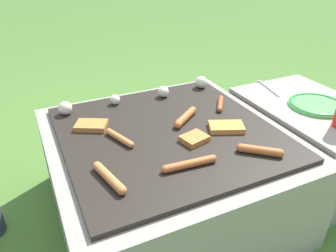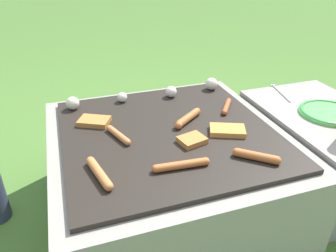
% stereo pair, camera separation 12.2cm
% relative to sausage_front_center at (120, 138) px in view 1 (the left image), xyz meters
% --- Properties ---
extents(ground_plane, '(14.00, 14.00, 0.00)m').
position_rel_sausage_front_center_xyz_m(ground_plane, '(0.19, -0.01, -0.40)').
color(ground_plane, '#47702D').
extents(grill, '(0.88, 0.88, 0.39)m').
position_rel_sausage_front_center_xyz_m(grill, '(0.19, -0.01, -0.21)').
color(grill, gray).
rests_on(grill, ground_plane).
extents(side_ledge, '(0.44, 0.63, 0.39)m').
position_rel_sausage_front_center_xyz_m(side_ledge, '(0.86, -0.07, -0.21)').
color(side_ledge, gray).
rests_on(side_ledge, ground_plane).
extents(sausage_front_center, '(0.07, 0.14, 0.02)m').
position_rel_sausage_front_center_xyz_m(sausage_front_center, '(0.00, 0.00, 0.00)').
color(sausage_front_center, '#C6753D').
rests_on(sausage_front_center, grill).
extents(sausage_mid_left, '(0.14, 0.11, 0.03)m').
position_rel_sausage_front_center_xyz_m(sausage_mid_left, '(0.28, 0.04, 0.00)').
color(sausage_mid_left, '#B7602D').
rests_on(sausage_mid_left, grill).
extents(sausage_front_left, '(0.13, 0.11, 0.03)m').
position_rel_sausage_front_center_xyz_m(sausage_front_left, '(0.40, -0.28, 0.00)').
color(sausage_front_left, '#B7602D').
rests_on(sausage_front_left, grill).
extents(sausage_front_right, '(0.19, 0.04, 0.03)m').
position_rel_sausage_front_center_xyz_m(sausage_front_right, '(0.15, -0.25, 0.00)').
color(sausage_front_right, '#B7602D').
rests_on(sausage_front_right, grill).
extents(sausage_back_center, '(0.06, 0.17, 0.03)m').
position_rel_sausage_front_center_xyz_m(sausage_back_center, '(-0.10, -0.21, 0.00)').
color(sausage_back_center, '#C6753D').
rests_on(sausage_back_center, grill).
extents(sausage_back_left, '(0.09, 0.12, 0.02)m').
position_rel_sausage_front_center_xyz_m(sausage_back_left, '(0.48, 0.09, -0.00)').
color(sausage_back_left, '#A34C23').
rests_on(sausage_back_left, grill).
extents(bread_slice_left, '(0.10, 0.09, 0.02)m').
position_rel_sausage_front_center_xyz_m(bread_slice_left, '(0.24, -0.12, -0.00)').
color(bread_slice_left, '#B27033').
rests_on(bread_slice_left, grill).
extents(bread_slice_center, '(0.14, 0.12, 0.02)m').
position_rel_sausage_front_center_xyz_m(bread_slice_center, '(-0.07, 0.14, -0.00)').
color(bread_slice_center, '#B27033').
rests_on(bread_slice_center, grill).
extents(bread_slice_right, '(0.15, 0.12, 0.02)m').
position_rel_sausage_front_center_xyz_m(bread_slice_right, '(0.39, -0.09, -0.00)').
color(bread_slice_right, '#D18438').
rests_on(bread_slice_right, grill).
extents(mushroom_row, '(0.70, 0.08, 0.06)m').
position_rel_sausage_front_center_xyz_m(mushroom_row, '(0.21, 0.30, 0.02)').
color(mushroom_row, beige).
rests_on(mushroom_row, grill).
extents(plate_colorful, '(0.24, 0.24, 0.02)m').
position_rel_sausage_front_center_xyz_m(plate_colorful, '(0.86, -0.09, -0.00)').
color(plate_colorful, '#4CB24C').
rests_on(plate_colorful, side_ledge).
extents(fork_utensil, '(0.06, 0.20, 0.01)m').
position_rel_sausage_front_center_xyz_m(fork_utensil, '(0.80, 0.16, -0.01)').
color(fork_utensil, silver).
rests_on(fork_utensil, side_ledge).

